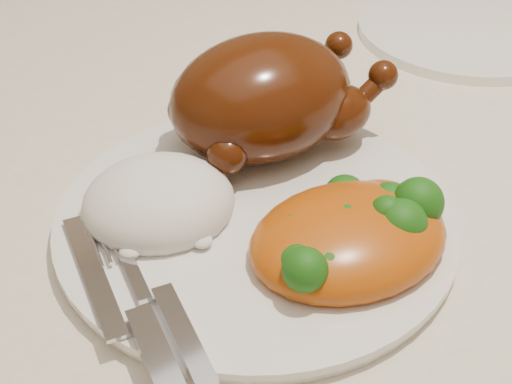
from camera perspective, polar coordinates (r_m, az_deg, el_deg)
dining_table at (r=0.69m, az=2.33°, el=-3.06°), size 1.60×0.90×0.76m
tablecloth at (r=0.64m, az=2.49°, el=1.91°), size 1.73×1.03×0.18m
dinner_plate at (r=0.53m, az=0.00°, el=-2.26°), size 0.35×0.35×0.01m
side_plate at (r=0.84m, az=16.45°, el=12.29°), size 0.28×0.28×0.01m
roast_chicken at (r=0.57m, az=0.88°, el=7.65°), size 0.19×0.13×0.10m
rice_mound at (r=0.52m, az=-7.78°, el=-0.86°), size 0.14×0.14×0.06m
mac_and_cheese at (r=0.49m, az=7.93°, el=-3.28°), size 0.16×0.13×0.06m
cutlery at (r=0.45m, az=-8.67°, el=-10.02°), size 0.05×0.19×0.01m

